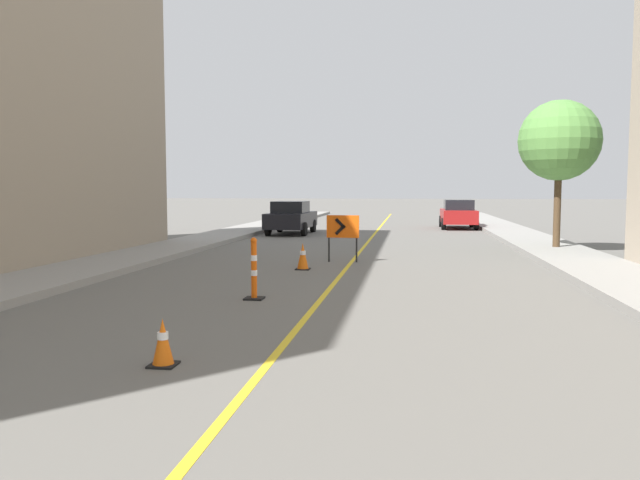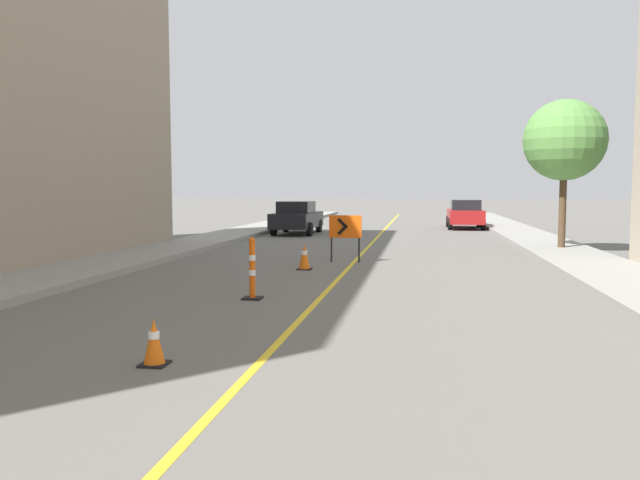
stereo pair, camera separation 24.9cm
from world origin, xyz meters
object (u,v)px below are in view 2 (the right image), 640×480
Objects in this scene: traffic_cone_second at (154,342)px; parked_car_curb_near at (297,217)px; parked_car_curb_mid at (465,214)px; traffic_cone_third at (304,256)px; arrow_barricade_primary at (345,229)px; street_tree_right_near at (565,141)px; delineator_post_rear at (252,272)px.

parked_car_curb_near is at bearing 96.98° from traffic_cone_second.
traffic_cone_third is at bearing -106.37° from parked_car_curb_mid.
arrow_barricade_primary is (0.99, 11.22, 0.70)m from traffic_cone_second.
street_tree_right_near reaches higher than arrow_barricade_primary.
delineator_post_rear is at bearing 90.63° from traffic_cone_second.
parked_car_curb_mid is at bearing 78.73° from traffic_cone_second.
parked_car_curb_near reaches higher than traffic_cone_second.
traffic_cone_third is at bearing 89.31° from traffic_cone_second.
arrow_barricade_primary reaches higher than traffic_cone_second.
parked_car_curb_mid is (5.58, 28.01, 0.51)m from traffic_cone_second.
parked_car_curb_mid is (4.59, 16.79, -0.19)m from arrow_barricade_primary.
delineator_post_rear is 0.24× the size of street_tree_right_near.
parked_car_curb_mid is at bearing 76.42° from delineator_post_rear.
parked_car_curb_near is (-2.76, 22.54, 0.51)m from traffic_cone_second.
parked_car_curb_near is at bearing -146.78° from parked_car_curb_mid.
street_tree_right_near reaches higher than parked_car_curb_mid.
parked_car_curb_near and parked_car_curb_mid have the same top height.
street_tree_right_near is at bearing 34.63° from arrow_barricade_primary.
traffic_cone_second is 0.14× the size of parked_car_curb_mid.
delineator_post_rear reaches higher than traffic_cone_third.
arrow_barricade_primary is at bearing 65.16° from traffic_cone_third.
parked_car_curb_near reaches higher than traffic_cone_third.
arrow_barricade_primary is 17.41m from parked_car_curb_mid.
traffic_cone_third is at bearing -142.81° from street_tree_right_near.
delineator_post_rear is 18.05m from parked_car_curb_near.
arrow_barricade_primary is at bearing -70.15° from parked_car_curb_near.
traffic_cone_third is 0.59× the size of delineator_post_rear.
parked_car_curb_near is at bearing 98.63° from delineator_post_rear.
parked_car_curb_near is at bearing 102.27° from traffic_cone_third.
parked_car_curb_near reaches higher than delineator_post_rear.
street_tree_right_near is at bearing -32.46° from parked_car_curb_near.
traffic_cone_second is 28.57m from parked_car_curb_mid.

